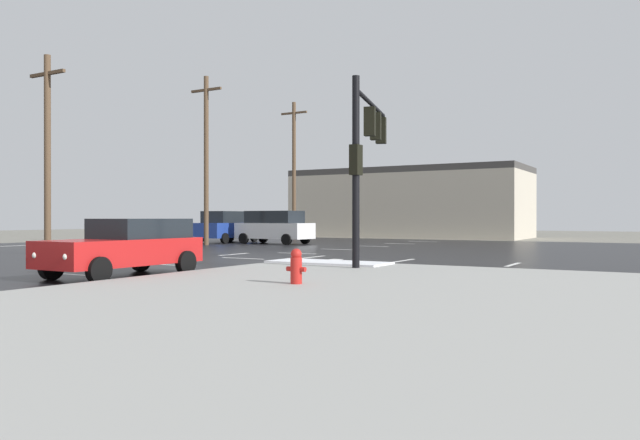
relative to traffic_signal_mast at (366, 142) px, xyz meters
name	(u,v)px	position (x,y,z in m)	size (l,w,h in m)	color
ground_plane	(271,256)	(-6.20, 3.62, -4.07)	(120.00, 120.00, 0.00)	slate
road_asphalt	(271,256)	(-6.20, 3.62, -4.06)	(44.00, 44.00, 0.02)	black
sidewalk_corner	(468,316)	(5.80, -8.38, -4.00)	(18.00, 18.00, 0.14)	#9E9E99
snow_strip_curbside	(328,262)	(-1.20, -0.38, -3.90)	(4.00, 1.60, 0.06)	white
lane_markings	(277,258)	(-4.99, 2.25, -4.05)	(36.15, 36.15, 0.01)	silver
traffic_signal_mast	(366,142)	(0.00, 0.00, 0.00)	(1.46, 4.93, 5.69)	black
fire_hydrant	(296,266)	(1.25, -6.24, -3.54)	(0.48, 0.26, 0.79)	red
strip_building_background	(409,203)	(-10.87, 30.91, -1.23)	(19.09, 8.00, 5.70)	#BCB29E
suv_white	(274,226)	(-12.85, 13.67, -2.98)	(4.91, 2.36, 2.03)	white
sedan_red	(127,246)	(-4.42, -5.94, -3.22)	(2.04, 4.55, 1.58)	#B21919
suv_blue	(228,226)	(-16.82, 14.08, -2.98)	(2.30, 4.89, 2.03)	navy
utility_pole_mid	(47,150)	(-14.89, -0.73, 0.46)	(2.20, 0.28, 8.65)	brown
utility_pole_far	(206,157)	(-15.34, 10.22, 1.12)	(2.20, 0.28, 9.95)	brown
utility_pole_distant	(294,168)	(-16.06, 20.99, 1.26)	(2.20, 0.28, 10.23)	brown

